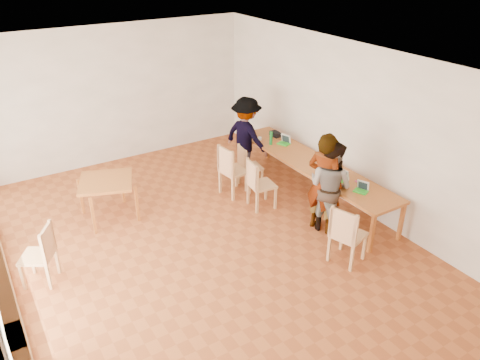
# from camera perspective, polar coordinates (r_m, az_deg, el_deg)

# --- Properties ---
(ground) EXTENTS (8.00, 8.00, 0.00)m
(ground) POSITION_cam_1_polar(r_m,az_deg,el_deg) (7.92, -4.38, -7.64)
(ground) COLOR #A55427
(ground) RESTS_ON ground
(wall_back) EXTENTS (6.00, 0.10, 3.00)m
(wall_back) POSITION_cam_1_polar(r_m,az_deg,el_deg) (10.67, -14.87, 9.95)
(wall_back) COLOR white
(wall_back) RESTS_ON ground
(wall_front) EXTENTS (6.00, 0.10, 3.00)m
(wall_front) POSITION_cam_1_polar(r_m,az_deg,el_deg) (4.56, 20.05, -16.36)
(wall_front) COLOR white
(wall_front) RESTS_ON ground
(wall_right) EXTENTS (0.10, 8.00, 3.00)m
(wall_right) POSITION_cam_1_polar(r_m,az_deg,el_deg) (8.81, 12.90, 6.54)
(wall_right) COLOR white
(wall_right) RESTS_ON ground
(ceiling) EXTENTS (6.00, 8.00, 0.04)m
(ceiling) POSITION_cam_1_polar(r_m,az_deg,el_deg) (6.67, -5.32, 14.15)
(ceiling) COLOR white
(ceiling) RESTS_ON wall_back
(communal_table) EXTENTS (0.80, 4.00, 0.75)m
(communal_table) POSITION_cam_1_polar(r_m,az_deg,el_deg) (9.01, 8.75, 1.87)
(communal_table) COLOR #AF5E26
(communal_table) RESTS_ON ground
(side_table) EXTENTS (0.90, 0.90, 0.75)m
(side_table) POSITION_cam_1_polar(r_m,az_deg,el_deg) (8.59, -16.01, -0.51)
(side_table) COLOR #AF5E26
(side_table) RESTS_ON ground
(chair_near) EXTENTS (0.58, 0.58, 0.53)m
(chair_near) POSITION_cam_1_polar(r_m,az_deg,el_deg) (7.28, 12.77, -5.99)
(chair_near) COLOR tan
(chair_near) RESTS_ON ground
(chair_mid) EXTENTS (0.50, 0.50, 0.51)m
(chair_mid) POSITION_cam_1_polar(r_m,az_deg,el_deg) (8.60, 2.09, 0.03)
(chair_mid) COLOR tan
(chair_mid) RESTS_ON ground
(chair_far) EXTENTS (0.54, 0.54, 0.55)m
(chair_far) POSITION_cam_1_polar(r_m,az_deg,el_deg) (9.00, -1.21, 1.72)
(chair_far) COLOR tan
(chair_far) RESTS_ON ground
(chair_empty) EXTENTS (0.47, 0.47, 0.47)m
(chair_empty) POSITION_cam_1_polar(r_m,az_deg,el_deg) (9.36, 0.77, 2.15)
(chair_empty) COLOR tan
(chair_empty) RESTS_ON ground
(chair_spare) EXTENTS (0.60, 0.60, 0.50)m
(chair_spare) POSITION_cam_1_polar(r_m,az_deg,el_deg) (7.34, -22.94, -7.75)
(chair_spare) COLOR tan
(chair_spare) RESTS_ON ground
(person_near) EXTENTS (0.60, 0.75, 1.79)m
(person_near) POSITION_cam_1_polar(r_m,az_deg,el_deg) (7.94, 10.25, -0.37)
(person_near) COLOR gray
(person_near) RESTS_ON ground
(person_mid) EXTENTS (0.79, 0.92, 1.64)m
(person_mid) POSITION_cam_1_polar(r_m,az_deg,el_deg) (8.00, 10.93, -0.80)
(person_mid) COLOR gray
(person_mid) RESTS_ON ground
(person_far) EXTENTS (0.90, 1.22, 1.69)m
(person_far) POSITION_cam_1_polar(r_m,az_deg,el_deg) (9.82, 0.78, 5.32)
(person_far) COLOR gray
(person_far) RESTS_ON ground
(laptop_near) EXTENTS (0.26, 0.27, 0.19)m
(laptop_near) POSITION_cam_1_polar(r_m,az_deg,el_deg) (8.11, 14.63, -1.00)
(laptop_near) COLOR green
(laptop_near) RESTS_ON communal_table
(laptop_mid) EXTENTS (0.19, 0.22, 0.18)m
(laptop_mid) POSITION_cam_1_polar(r_m,az_deg,el_deg) (8.43, 12.39, 0.41)
(laptop_mid) COLOR green
(laptop_mid) RESTS_ON communal_table
(laptop_far) EXTENTS (0.27, 0.28, 0.20)m
(laptop_far) POSITION_cam_1_polar(r_m,az_deg,el_deg) (9.74, 5.48, 4.73)
(laptop_far) COLOR green
(laptop_far) RESTS_ON communal_table
(yellow_mug) EXTENTS (0.17, 0.17, 0.11)m
(yellow_mug) POSITION_cam_1_polar(r_m,az_deg,el_deg) (9.04, 10.00, 2.58)
(yellow_mug) COLOR yellow
(yellow_mug) RESTS_ON communal_table
(green_bottle) EXTENTS (0.07, 0.07, 0.28)m
(green_bottle) POSITION_cam_1_polar(r_m,az_deg,el_deg) (9.64, 3.80, 5.12)
(green_bottle) COLOR #19792C
(green_bottle) RESTS_ON communal_table
(clear_glass) EXTENTS (0.07, 0.07, 0.09)m
(clear_glass) POSITION_cam_1_polar(r_m,az_deg,el_deg) (8.23, 12.85, -0.36)
(clear_glass) COLOR silver
(clear_glass) RESTS_ON communal_table
(condiment_cup) EXTENTS (0.08, 0.08, 0.06)m
(condiment_cup) POSITION_cam_1_polar(r_m,az_deg,el_deg) (9.90, 2.40, 5.08)
(condiment_cup) COLOR white
(condiment_cup) RESTS_ON communal_table
(pink_phone) EXTENTS (0.05, 0.10, 0.01)m
(pink_phone) POSITION_cam_1_polar(r_m,az_deg,el_deg) (8.40, 14.17, -0.22)
(pink_phone) COLOR #D83A7B
(pink_phone) RESTS_ON communal_table
(black_pouch) EXTENTS (0.16, 0.26, 0.09)m
(black_pouch) POSITION_cam_1_polar(r_m,az_deg,el_deg) (10.12, 4.37, 5.61)
(black_pouch) COLOR black
(black_pouch) RESTS_ON communal_table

